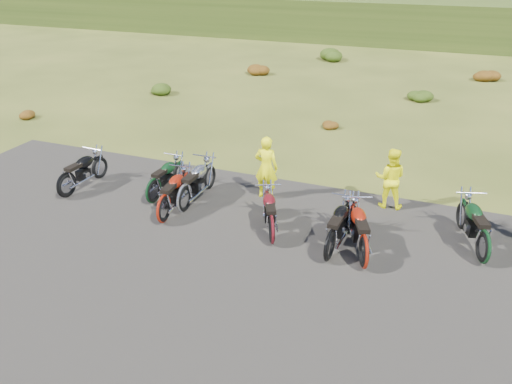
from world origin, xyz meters
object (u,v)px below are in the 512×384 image
at_px(motorcycle_7, 480,262).
at_px(person_middle, 266,169).
at_px(motorcycle_0, 69,198).
at_px(motorcycle_3, 185,212).

bearing_deg(motorcycle_7, person_middle, 59.23).
xyz_separation_m(motorcycle_0, person_middle, (5.11, 1.97, 0.88)).
bearing_deg(motorcycle_0, motorcycle_7, -83.02).
height_order(motorcycle_3, motorcycle_7, motorcycle_3).
relative_size(motorcycle_3, motorcycle_7, 1.01).
bearing_deg(motorcycle_7, motorcycle_0, 76.09).
bearing_deg(motorcycle_3, motorcycle_0, 96.93).
bearing_deg(person_middle, motorcycle_3, 42.27).
xyz_separation_m(motorcycle_3, person_middle, (1.68, 1.57, 0.88)).
height_order(motorcycle_3, person_middle, person_middle).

